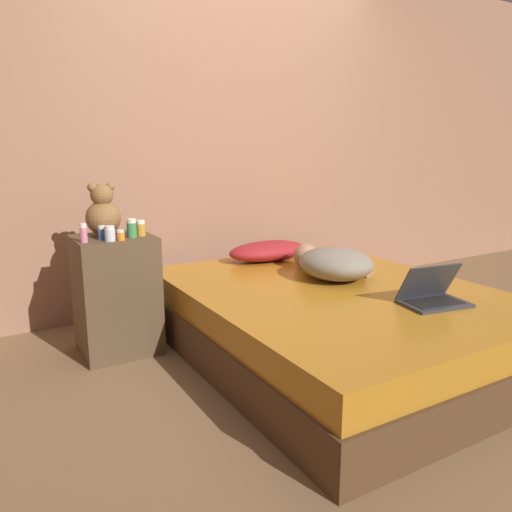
{
  "coord_description": "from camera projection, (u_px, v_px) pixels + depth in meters",
  "views": [
    {
      "loc": [
        -1.78,
        -2.14,
        1.2
      ],
      "look_at": [
        -0.38,
        0.25,
        0.58
      ],
      "focal_mm": 35.0,
      "sensor_mm": 36.0,
      "label": 1
    }
  ],
  "objects": [
    {
      "name": "ground_plane",
      "position": [
        333.0,
        353.0,
        2.94
      ],
      "size": [
        12.0,
        12.0,
        0.0
      ],
      "primitive_type": "plane",
      "color": "brown"
    },
    {
      "name": "wall_back",
      "position": [
        229.0,
        131.0,
        3.75
      ],
      "size": [
        8.0,
        0.06,
        2.6
      ],
      "color": "#996B51",
      "rests_on": "ground_plane"
    },
    {
      "name": "bed",
      "position": [
        334.0,
        321.0,
        2.9
      ],
      "size": [
        1.59,
        2.04,
        0.4
      ],
      "color": "#4C331E",
      "rests_on": "ground_plane"
    },
    {
      "name": "nightstand",
      "position": [
        117.0,
        295.0,
        2.91
      ],
      "size": [
        0.43,
        0.4,
        0.69
      ],
      "color": "brown",
      "rests_on": "ground_plane"
    },
    {
      "name": "pillow",
      "position": [
        268.0,
        251.0,
        3.53
      ],
      "size": [
        0.6,
        0.31,
        0.13
      ],
      "color": "maroon",
      "rests_on": "bed"
    },
    {
      "name": "person_lying",
      "position": [
        333.0,
        263.0,
        3.06
      ],
      "size": [
        0.44,
        0.63,
        0.19
      ],
      "rotation": [
        0.0,
        0.0,
        -0.01
      ],
      "color": "gray",
      "rests_on": "bed"
    },
    {
      "name": "laptop",
      "position": [
        432.0,
        295.0,
        2.56
      ],
      "size": [
        0.36,
        0.27,
        0.21
      ],
      "rotation": [
        0.0,
        0.0,
        -0.16
      ],
      "color": "#333338",
      "rests_on": "bed"
    },
    {
      "name": "teddy_bear",
      "position": [
        103.0,
        212.0,
        2.85
      ],
      "size": [
        0.2,
        0.2,
        0.3
      ],
      "color": "brown",
      "rests_on": "nightstand"
    },
    {
      "name": "bottle_pink",
      "position": [
        84.0,
        233.0,
        2.65
      ],
      "size": [
        0.04,
        0.04,
        0.1
      ],
      "color": "pink",
      "rests_on": "nightstand"
    },
    {
      "name": "bottle_orange",
      "position": [
        121.0,
        235.0,
        2.71
      ],
      "size": [
        0.04,
        0.04,
        0.06
      ],
      "color": "orange",
      "rests_on": "nightstand"
    },
    {
      "name": "bottle_green",
      "position": [
        132.0,
        228.0,
        2.8
      ],
      "size": [
        0.05,
        0.05,
        0.11
      ],
      "color": "#3D8E4C",
      "rests_on": "nightstand"
    },
    {
      "name": "bottle_amber",
      "position": [
        141.0,
        228.0,
        2.85
      ],
      "size": [
        0.05,
        0.05,
        0.09
      ],
      "color": "gold",
      "rests_on": "nightstand"
    },
    {
      "name": "bottle_clear",
      "position": [
        110.0,
        234.0,
        2.69
      ],
      "size": [
        0.06,
        0.06,
        0.08
      ],
      "color": "silver",
      "rests_on": "nightstand"
    },
    {
      "name": "bottle_blue",
      "position": [
        103.0,
        233.0,
        2.73
      ],
      "size": [
        0.05,
        0.05,
        0.08
      ],
      "color": "#3866B2",
      "rests_on": "nightstand"
    }
  ]
}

